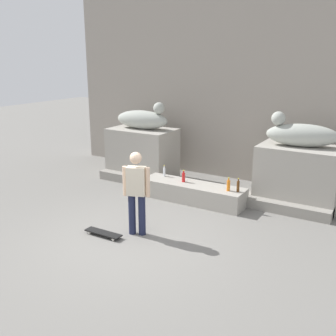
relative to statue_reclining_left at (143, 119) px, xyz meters
name	(u,v)px	position (x,y,z in m)	size (l,w,h in m)	color
ground_plane	(133,239)	(2.17, -3.54, -1.69)	(40.00, 40.00, 0.00)	slate
facade_wall	(238,57)	(2.17, 1.48, 1.67)	(10.49, 0.60, 6.73)	gray
pedestal_left	(143,153)	(-0.04, 0.00, -0.99)	(1.84, 1.17, 1.41)	#A39E93
pedestal_right	(298,176)	(4.38, 0.00, -0.99)	(1.84, 1.17, 1.41)	#A39E93
statue_reclining_left	(143,119)	(0.00, 0.00, 0.00)	(1.63, 0.66, 0.78)	#AAAFA5
statue_reclining_right	(301,134)	(4.35, -0.01, 0.00)	(1.68, 0.85, 0.78)	#AAAFA5
ledge_block	(193,192)	(2.17, -1.09, -1.47)	(2.57, 0.69, 0.45)	#A39E93
skater	(136,190)	(2.10, -3.29, -0.77)	(0.51, 0.31, 1.67)	#1E233F
skateboard	(103,233)	(1.58, -3.72, -1.63)	(0.80, 0.20, 0.08)	black
bottle_clear	(164,172)	(1.26, -0.91, -1.13)	(0.06, 0.06, 0.29)	silver
bottle_red	(184,177)	(1.91, -1.07, -1.13)	(0.08, 0.08, 0.29)	red
bottle_orange	(228,185)	(3.11, -1.13, -1.12)	(0.08, 0.08, 0.31)	orange
bottle_brown	(238,186)	(3.32, -1.08, -1.12)	(0.06, 0.06, 0.32)	#593314
stair_step	(201,191)	(2.17, -0.61, -1.57)	(6.25, 0.50, 0.24)	gray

